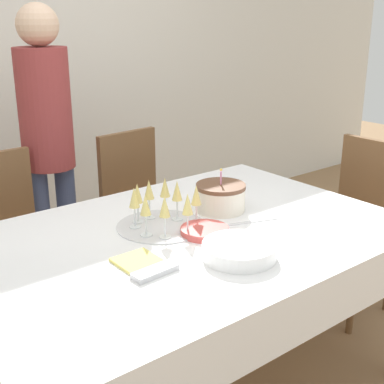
{
  "coord_description": "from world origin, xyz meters",
  "views": [
    {
      "loc": [
        -1.21,
        -1.58,
        1.62
      ],
      "look_at": [
        0.14,
        0.11,
        0.89
      ],
      "focal_mm": 50.0,
      "sensor_mm": 36.0,
      "label": 1
    }
  ],
  "objects_px": {
    "champagne_tray": "(162,208)",
    "dining_chair_right_end": "(358,219)",
    "dining_chair_far_left": "(8,241)",
    "person_standing": "(47,131)",
    "dining_chair_far_right": "(140,206)",
    "birthday_cake": "(221,197)",
    "plate_stack_dessert": "(205,231)",
    "plate_stack_main": "(239,251)"
  },
  "relations": [
    {
      "from": "champagne_tray",
      "to": "dining_chair_right_end",
      "type": "bearing_deg",
      "value": -5.06
    },
    {
      "from": "dining_chair_far_left",
      "to": "person_standing",
      "type": "height_order",
      "value": "person_standing"
    },
    {
      "from": "dining_chair_far_left",
      "to": "dining_chair_far_right",
      "type": "distance_m",
      "value": 0.8
    },
    {
      "from": "birthday_cake",
      "to": "plate_stack_dessert",
      "type": "bearing_deg",
      "value": -144.33
    },
    {
      "from": "dining_chair_far_right",
      "to": "birthday_cake",
      "type": "height_order",
      "value": "birthday_cake"
    },
    {
      "from": "person_standing",
      "to": "champagne_tray",
      "type": "bearing_deg",
      "value": -87.77
    },
    {
      "from": "dining_chair_far_left",
      "to": "champagne_tray",
      "type": "height_order",
      "value": "dining_chair_far_left"
    },
    {
      "from": "dining_chair_far_left",
      "to": "plate_stack_main",
      "type": "height_order",
      "value": "dining_chair_far_left"
    },
    {
      "from": "dining_chair_far_left",
      "to": "plate_stack_dessert",
      "type": "xyz_separation_m",
      "value": [
        0.47,
        -0.98,
        0.25
      ]
    },
    {
      "from": "dining_chair_far_left",
      "to": "champagne_tray",
      "type": "bearing_deg",
      "value": -64.94
    },
    {
      "from": "dining_chair_far_right",
      "to": "person_standing",
      "type": "distance_m",
      "value": 0.69
    },
    {
      "from": "birthday_cake",
      "to": "dining_chair_far_right",
      "type": "bearing_deg",
      "value": 83.33
    },
    {
      "from": "dining_chair_far_right",
      "to": "champagne_tray",
      "type": "bearing_deg",
      "value": -117.18
    },
    {
      "from": "dining_chair_far_left",
      "to": "dining_chair_far_right",
      "type": "bearing_deg",
      "value": -0.02
    },
    {
      "from": "birthday_cake",
      "to": "dining_chair_far_left",
      "type": "bearing_deg",
      "value": 130.69
    },
    {
      "from": "birthday_cake",
      "to": "plate_stack_main",
      "type": "bearing_deg",
      "value": -123.5
    },
    {
      "from": "dining_chair_far_left",
      "to": "birthday_cake",
      "type": "distance_m",
      "value": 1.12
    },
    {
      "from": "plate_stack_main",
      "to": "plate_stack_dessert",
      "type": "relative_size",
      "value": 1.39
    },
    {
      "from": "dining_chair_right_end",
      "to": "plate_stack_main",
      "type": "xyz_separation_m",
      "value": [
        -1.2,
        -0.3,
        0.27
      ]
    },
    {
      "from": "dining_chair_right_end",
      "to": "dining_chair_far_right",
      "type": "bearing_deg",
      "value": 132.02
    },
    {
      "from": "plate_stack_dessert",
      "to": "champagne_tray",
      "type": "bearing_deg",
      "value": 118.12
    },
    {
      "from": "person_standing",
      "to": "plate_stack_main",
      "type": "bearing_deg",
      "value": -86.43
    },
    {
      "from": "birthday_cake",
      "to": "plate_stack_dessert",
      "type": "xyz_separation_m",
      "value": [
        -0.23,
        -0.17,
        -0.05
      ]
    },
    {
      "from": "plate_stack_main",
      "to": "person_standing",
      "type": "height_order",
      "value": "person_standing"
    },
    {
      "from": "plate_stack_main",
      "to": "dining_chair_far_right",
      "type": "bearing_deg",
      "value": 73.33
    },
    {
      "from": "dining_chair_far_left",
      "to": "dining_chair_far_right",
      "type": "height_order",
      "value": "same"
    },
    {
      "from": "dining_chair_right_end",
      "to": "plate_stack_dessert",
      "type": "xyz_separation_m",
      "value": [
        -1.16,
        -0.06,
        0.25
      ]
    },
    {
      "from": "dining_chair_far_left",
      "to": "person_standing",
      "type": "relative_size",
      "value": 0.58
    },
    {
      "from": "dining_chair_right_end",
      "to": "plate_stack_main",
      "type": "bearing_deg",
      "value": -165.77
    },
    {
      "from": "dining_chair_right_end",
      "to": "birthday_cake",
      "type": "bearing_deg",
      "value": 173.41
    },
    {
      "from": "dining_chair_far_left",
      "to": "plate_stack_main",
      "type": "relative_size",
      "value": 3.51
    },
    {
      "from": "plate_stack_main",
      "to": "dining_chair_far_left",
      "type": "bearing_deg",
      "value": 109.29
    },
    {
      "from": "champagne_tray",
      "to": "plate_stack_main",
      "type": "relative_size",
      "value": 1.37
    },
    {
      "from": "dining_chair_far_right",
      "to": "champagne_tray",
      "type": "height_order",
      "value": "dining_chair_far_right"
    },
    {
      "from": "plate_stack_dessert",
      "to": "person_standing",
      "type": "relative_size",
      "value": 0.12
    },
    {
      "from": "dining_chair_right_end",
      "to": "champagne_tray",
      "type": "bearing_deg",
      "value": 174.94
    },
    {
      "from": "dining_chair_far_left",
      "to": "plate_stack_dessert",
      "type": "height_order",
      "value": "dining_chair_far_left"
    },
    {
      "from": "dining_chair_right_end",
      "to": "plate_stack_dessert",
      "type": "height_order",
      "value": "dining_chair_right_end"
    },
    {
      "from": "champagne_tray",
      "to": "plate_stack_main",
      "type": "bearing_deg",
      "value": -83.18
    },
    {
      "from": "plate_stack_main",
      "to": "person_standing",
      "type": "bearing_deg",
      "value": 93.57
    },
    {
      "from": "dining_chair_far_left",
      "to": "person_standing",
      "type": "xyz_separation_m",
      "value": [
        0.34,
        0.19,
        0.48
      ]
    },
    {
      "from": "dining_chair_far_left",
      "to": "plate_stack_main",
      "type": "xyz_separation_m",
      "value": [
        0.43,
        -1.23,
        0.27
      ]
    }
  ]
}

